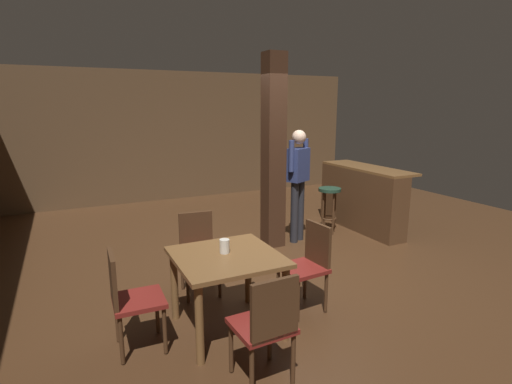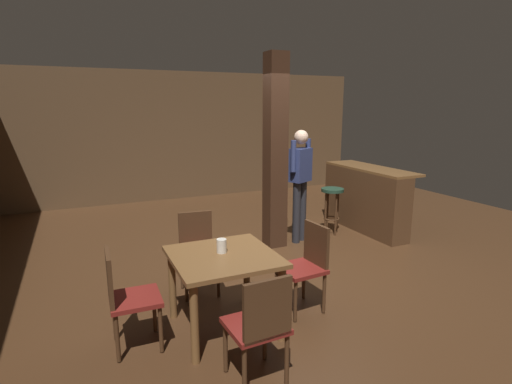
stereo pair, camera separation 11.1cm
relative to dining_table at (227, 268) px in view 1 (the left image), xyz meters
name	(u,v)px [view 1 (the left image)]	position (x,y,z in m)	size (l,w,h in m)	color
ground_plane	(290,264)	(1.33, 1.08, -0.62)	(10.80, 10.80, 0.00)	#422816
wall_back	(190,136)	(1.33, 5.58, 0.78)	(8.00, 0.10, 2.80)	brown
pillar	(273,153)	(1.48, 1.87, 0.78)	(0.28, 0.28, 2.80)	#382114
dining_table	(227,268)	(0.00, 0.00, 0.00)	(0.93, 0.93, 0.74)	brown
chair_east	(308,262)	(0.90, 0.01, -0.11)	(0.45, 0.45, 0.89)	maroon
chair_west	(129,296)	(-0.87, 0.04, -0.11)	(0.43, 0.43, 0.89)	maroon
chair_north	(198,249)	(0.00, 0.88, -0.11)	(0.46, 0.46, 0.89)	maroon
chair_south	(267,324)	(-0.03, -0.85, -0.11)	(0.44, 0.44, 0.89)	maroon
napkin_cup	(225,246)	(0.00, 0.06, 0.19)	(0.09, 0.09, 0.13)	silver
standing_person	(298,178)	(1.91, 1.87, 0.39)	(0.46, 0.33, 1.72)	navy
bar_counter	(361,198)	(3.21, 1.94, -0.07)	(0.56, 1.79, 1.06)	brown
bar_stool_near	(329,199)	(2.58, 1.98, -0.04)	(0.36, 0.36, 0.76)	#1E3828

